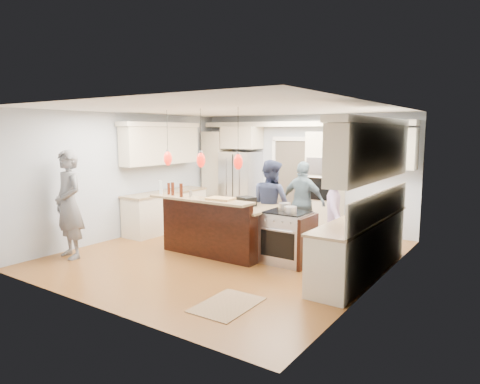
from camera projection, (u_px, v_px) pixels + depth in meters
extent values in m
plane|color=olive|center=(230.00, 254.00, 8.08)|extent=(6.00, 6.00, 0.00)
cube|color=#B2BCC6|center=(302.00, 171.00, 10.34)|extent=(5.50, 0.04, 2.70)
cube|color=#B2BCC6|center=(92.00, 207.00, 5.44)|extent=(5.50, 0.04, 2.70)
cube|color=#B2BCC6|center=(128.00, 175.00, 9.43)|extent=(0.04, 6.00, 2.70)
cube|color=#B2BCC6|center=(379.00, 196.00, 6.35)|extent=(0.04, 6.00, 2.70)
cube|color=white|center=(229.00, 109.00, 7.70)|extent=(5.50, 6.00, 0.04)
cube|color=#B7B7BC|center=(241.00, 187.00, 10.98)|extent=(0.90, 0.70, 1.80)
cube|color=beige|center=(325.00, 183.00, 9.68)|extent=(0.72, 0.64, 2.30)
cube|color=black|center=(320.00, 166.00, 9.36)|extent=(0.60, 0.02, 0.35)
cube|color=black|center=(319.00, 189.00, 9.43)|extent=(0.60, 0.02, 0.50)
cylinder|color=#B7B7BC|center=(319.00, 178.00, 9.37)|extent=(0.55, 0.02, 0.02)
cube|color=beige|center=(217.00, 175.00, 11.44)|extent=(0.60, 0.58, 2.30)
cube|color=beige|center=(242.00, 138.00, 10.85)|extent=(0.95, 0.58, 0.55)
cube|color=beige|center=(375.00, 148.00, 9.11)|extent=(1.70, 0.35, 0.85)
cube|color=beige|center=(299.00, 124.00, 10.02)|extent=(5.30, 0.38, 0.12)
cube|color=#4C443A|center=(292.00, 183.00, 10.52)|extent=(0.90, 0.06, 2.10)
cube|color=white|center=(292.00, 139.00, 10.33)|extent=(1.04, 0.06, 0.10)
cube|color=beige|center=(360.00, 247.00, 6.92)|extent=(0.60, 3.00, 0.88)
cube|color=tan|center=(362.00, 219.00, 6.86)|extent=(0.64, 3.05, 0.04)
cube|color=beige|center=(372.00, 152.00, 6.64)|extent=(0.35, 3.00, 0.85)
cube|color=beige|center=(373.00, 121.00, 6.58)|extent=(0.37, 3.10, 0.10)
cube|color=beige|center=(166.00, 212.00, 10.01)|extent=(0.60, 2.20, 0.88)
cube|color=tan|center=(166.00, 192.00, 9.95)|extent=(0.64, 2.25, 0.04)
cube|color=beige|center=(161.00, 146.00, 9.87)|extent=(0.35, 2.20, 0.85)
cube|color=beige|center=(161.00, 125.00, 9.79)|extent=(0.37, 2.30, 0.10)
cube|color=black|center=(224.00, 228.00, 8.28)|extent=(2.00, 1.00, 0.88)
cube|color=tan|center=(223.00, 205.00, 8.22)|extent=(2.10, 1.10, 0.04)
cube|color=black|center=(205.00, 229.00, 7.81)|extent=(2.00, 0.12, 1.08)
cube|color=tan|center=(200.00, 199.00, 7.62)|extent=(2.10, 0.42, 0.04)
cube|color=black|center=(246.00, 201.00, 8.00)|extent=(0.39, 0.35, 0.17)
cube|color=#B7B7BC|center=(287.00, 238.00, 7.51)|extent=(0.76, 0.66, 0.90)
cube|color=black|center=(277.00, 245.00, 7.24)|extent=(0.65, 0.01, 0.45)
cube|color=black|center=(287.00, 212.00, 7.44)|extent=(0.72, 0.59, 0.02)
cube|color=black|center=(308.00, 242.00, 7.28)|extent=(0.06, 0.71, 0.88)
cylinder|color=black|center=(167.00, 130.00, 7.93)|extent=(0.01, 0.01, 0.75)
ellipsoid|color=red|center=(168.00, 159.00, 8.00)|extent=(0.15, 0.15, 0.26)
cylinder|color=black|center=(201.00, 130.00, 7.48)|extent=(0.01, 0.01, 0.75)
ellipsoid|color=red|center=(201.00, 160.00, 7.55)|extent=(0.15, 0.15, 0.26)
cylinder|color=black|center=(238.00, 130.00, 7.03)|extent=(0.01, 0.01, 0.75)
ellipsoid|color=red|center=(238.00, 162.00, 7.10)|extent=(0.15, 0.15, 0.26)
imported|color=slate|center=(69.00, 204.00, 7.76)|extent=(0.79, 0.59, 1.98)
imported|color=#2B3353|center=(271.00, 204.00, 8.43)|extent=(1.02, 0.91, 1.76)
imported|color=slate|center=(303.00, 202.00, 8.86)|extent=(1.02, 0.47, 1.70)
imported|color=#A78CBD|center=(337.00, 209.00, 8.13)|extent=(1.02, 1.26, 1.70)
cube|color=#9B7A54|center=(227.00, 305.00, 5.70)|extent=(0.68, 0.98, 0.01)
cylinder|color=silver|center=(161.00, 187.00, 8.11)|extent=(0.08, 0.08, 0.26)
cylinder|color=#461A0C|center=(169.00, 189.00, 8.09)|extent=(0.07, 0.07, 0.22)
cylinder|color=#461A0C|center=(181.00, 190.00, 7.76)|extent=(0.07, 0.07, 0.25)
cylinder|color=#461A0C|center=(173.00, 189.00, 7.97)|extent=(0.06, 0.06, 0.25)
cylinder|color=#B7B7BC|center=(191.00, 194.00, 7.79)|extent=(0.07, 0.07, 0.11)
cube|color=tan|center=(221.00, 199.00, 7.46)|extent=(0.48, 0.37, 0.04)
cylinder|color=#B7B7BC|center=(285.00, 206.00, 7.60)|extent=(0.21, 0.21, 0.12)
cylinder|color=#B7B7BC|center=(290.00, 210.00, 7.31)|extent=(0.22, 0.22, 0.11)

